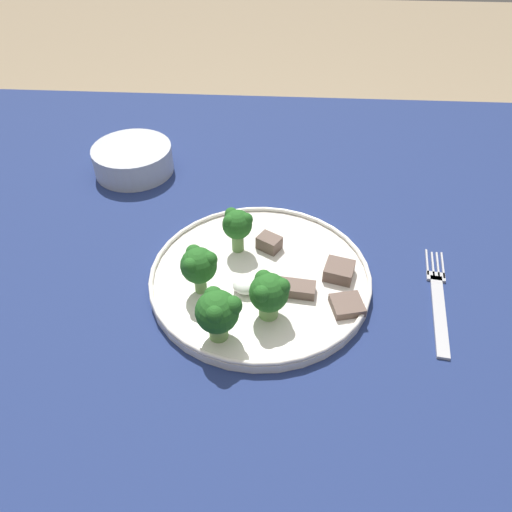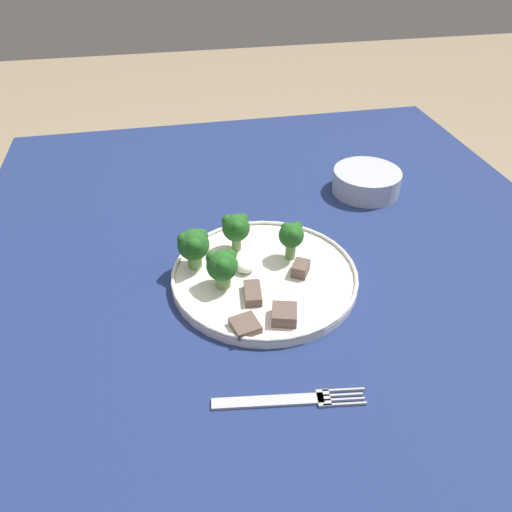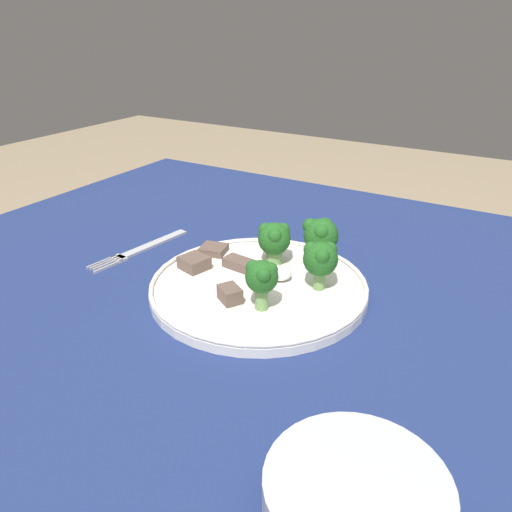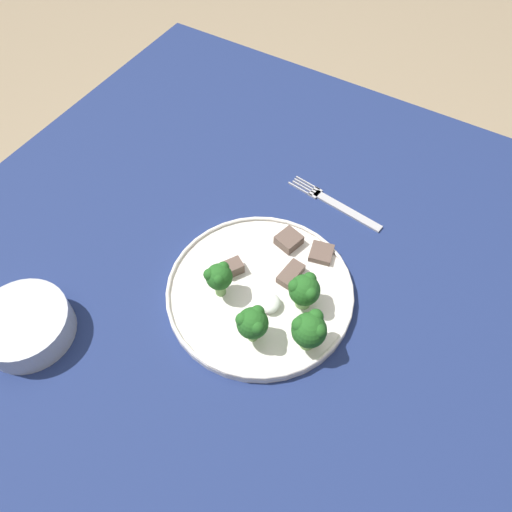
{
  "view_description": "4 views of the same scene",
  "coord_description": "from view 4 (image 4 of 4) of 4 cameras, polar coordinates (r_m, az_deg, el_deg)",
  "views": [
    {
      "loc": [
        0.07,
        -0.51,
        1.18
      ],
      "look_at": [
        0.04,
        -0.04,
        0.75
      ],
      "focal_mm": 35.0,
      "sensor_mm": 36.0,
      "label": 1
    },
    {
      "loc": [
        0.63,
        -0.18,
        1.22
      ],
      "look_at": [
        0.05,
        -0.06,
        0.77
      ],
      "focal_mm": 35.0,
      "sensor_mm": 36.0,
      "label": 2
    },
    {
      "loc": [
        -0.25,
        0.46,
        1.05
      ],
      "look_at": [
        0.06,
        -0.07,
        0.75
      ],
      "focal_mm": 35.0,
      "sensor_mm": 36.0,
      "label": 3
    },
    {
      "loc": [
        -0.3,
        -0.24,
        1.38
      ],
      "look_at": [
        0.07,
        -0.02,
        0.77
      ],
      "focal_mm": 35.0,
      "sensor_mm": 36.0,
      "label": 4
    }
  ],
  "objects": [
    {
      "name": "broccoli_floret_front_left",
      "position": [
        0.69,
        -0.4,
        -7.67
      ],
      "size": [
        0.05,
        0.05,
        0.07
      ],
      "color": "#709E56",
      "rests_on": "dinner_plate"
    },
    {
      "name": "ground_plane",
      "position": [
        1.44,
        -2.27,
        -19.64
      ],
      "size": [
        8.0,
        8.0,
        0.0
      ],
      "primitive_type": "plane",
      "color": "#9E896B"
    },
    {
      "name": "meat_slice_rear_slice",
      "position": [
        0.81,
        7.48,
        0.34
      ],
      "size": [
        0.04,
        0.04,
        0.01
      ],
      "color": "brown",
      "rests_on": "dinner_plate"
    },
    {
      "name": "meat_slice_front_slice",
      "position": [
        0.78,
        3.99,
        -2.04
      ],
      "size": [
        0.05,
        0.03,
        0.01
      ],
      "color": "brown",
      "rests_on": "dinner_plate"
    },
    {
      "name": "cream_bowl",
      "position": [
        0.8,
        -24.8,
        -7.25
      ],
      "size": [
        0.13,
        0.13,
        0.05
      ],
      "color": "#B7BCC6",
      "rests_on": "table"
    },
    {
      "name": "fork",
      "position": [
        0.9,
        9.02,
        5.89
      ],
      "size": [
        0.04,
        0.19,
        0.0
      ],
      "color": "#B2B2B7",
      "rests_on": "table"
    },
    {
      "name": "meat_slice_middle_slice",
      "position": [
        0.78,
        -2.67,
        -1.31
      ],
      "size": [
        0.04,
        0.04,
        0.02
      ],
      "color": "brown",
      "rests_on": "dinner_plate"
    },
    {
      "name": "meat_slice_edge_slice",
      "position": [
        0.81,
        3.77,
        1.83
      ],
      "size": [
        0.04,
        0.04,
        0.02
      ],
      "color": "brown",
      "rests_on": "dinner_plate"
    },
    {
      "name": "dinner_plate",
      "position": [
        0.77,
        0.44,
        -4.07
      ],
      "size": [
        0.29,
        0.29,
        0.02
      ],
      "color": "white",
      "rests_on": "table"
    },
    {
      "name": "table",
      "position": [
        0.85,
        -3.64,
        -8.22
      ],
      "size": [
        1.21,
        1.05,
        0.71
      ],
      "color": "navy",
      "rests_on": "ground_plane"
    },
    {
      "name": "broccoli_floret_center_left",
      "position": [
        0.73,
        5.56,
        -3.91
      ],
      "size": [
        0.05,
        0.05,
        0.06
      ],
      "color": "#709E56",
      "rests_on": "dinner_plate"
    },
    {
      "name": "broccoli_floret_back_left",
      "position": [
        0.73,
        -4.24,
        -2.41
      ],
      "size": [
        0.04,
        0.04,
        0.06
      ],
      "color": "#709E56",
      "rests_on": "dinner_plate"
    },
    {
      "name": "broccoli_floret_near_rim_left",
      "position": [
        0.69,
        6.18,
        -8.28
      ],
      "size": [
        0.05,
        0.05,
        0.07
      ],
      "color": "#709E56",
      "rests_on": "dinner_plate"
    },
    {
      "name": "sauce_dollop",
      "position": [
        0.75,
        1.64,
        -5.44
      ],
      "size": [
        0.03,
        0.03,
        0.02
      ],
      "color": "white",
      "rests_on": "dinner_plate"
    }
  ]
}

